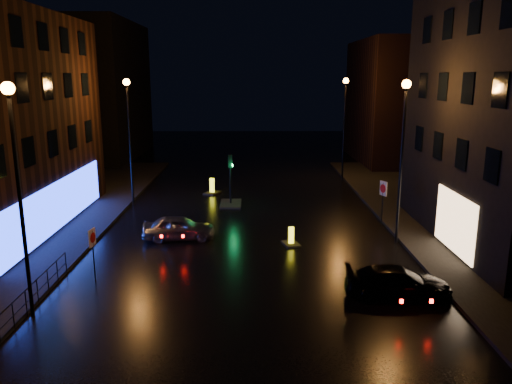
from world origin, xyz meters
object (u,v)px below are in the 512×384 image
at_px(dark_sedan, 398,282).
at_px(bollard_far, 212,190).
at_px(road_sign_right, 383,192).
at_px(road_sign_left, 93,242).
at_px(traffic_signal, 231,197).
at_px(bollard_near, 291,241).
at_px(silver_hatchback, 179,228).

bearing_deg(dark_sedan, bollard_far, 29.21).
bearing_deg(bollard_far, road_sign_right, -12.67).
height_order(bollard_far, road_sign_left, road_sign_left).
height_order(traffic_signal, dark_sedan, traffic_signal).
distance_m(bollard_near, bollard_far, 12.58).
bearing_deg(bollard_near, silver_hatchback, 154.95).
distance_m(dark_sedan, road_sign_left, 12.66).
xyz_separation_m(traffic_signal, road_sign_right, (9.10, -4.59, 1.43)).
bearing_deg(traffic_signal, silver_hatchback, -108.55).
distance_m(traffic_signal, dark_sedan, 16.21).
relative_size(traffic_signal, dark_sedan, 0.83).
relative_size(silver_hatchback, bollard_far, 2.43).
xyz_separation_m(silver_hatchback, bollard_far, (0.95, 10.62, -0.40)).
bearing_deg(bollard_near, dark_sedan, -75.25).
bearing_deg(bollard_near, bollard_far, 97.25).
bearing_deg(bollard_far, road_sign_left, -79.36).
xyz_separation_m(bollard_near, road_sign_right, (5.64, 3.68, 1.72)).
bearing_deg(road_sign_right, road_sign_left, 6.60).
xyz_separation_m(bollard_far, road_sign_right, (10.61, -7.88, 1.68)).
relative_size(silver_hatchback, road_sign_right, 1.48).
bearing_deg(silver_hatchback, bollard_far, -9.43).
xyz_separation_m(silver_hatchback, dark_sedan, (9.65, -7.20, -0.04)).
height_order(bollard_near, road_sign_right, road_sign_right).
bearing_deg(bollard_far, bollard_near, -42.81).
bearing_deg(bollard_far, silver_hatchback, -71.19).
bearing_deg(road_sign_right, traffic_signal, -49.76).
bearing_deg(road_sign_right, bollard_far, -59.58).
height_order(road_sign_left, road_sign_right, road_sign_right).
bearing_deg(silver_hatchback, traffic_signal, -22.87).
bearing_deg(bollard_far, traffic_signal, -41.39).
distance_m(silver_hatchback, bollard_near, 6.01).
height_order(dark_sedan, road_sign_right, road_sign_right).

